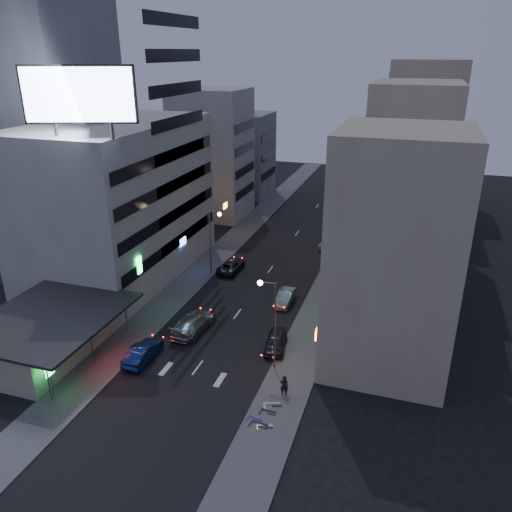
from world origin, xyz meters
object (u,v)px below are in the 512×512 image
at_px(parked_car_left, 231,266).
at_px(scooter_black_a, 270,418).
at_px(parked_car_right_mid, 285,297).
at_px(scooter_black_b, 277,406).
at_px(road_car_silver, 193,323).
at_px(parked_car_right_near, 276,342).
at_px(scooter_silver_b, 281,396).
at_px(scooter_blue, 263,415).
at_px(person, 284,386).
at_px(scooter_silver_a, 273,419).
at_px(parked_car_right_far, 329,242).
at_px(road_car_blue, 143,352).

bearing_deg(parked_car_left, scooter_black_a, 117.07).
bearing_deg(parked_car_right_mid, scooter_black_b, -76.69).
relative_size(parked_car_left, road_car_silver, 0.85).
xyz_separation_m(parked_car_right_near, scooter_silver_b, (2.49, -7.25, -0.01)).
relative_size(parked_car_left, scooter_blue, 3.02).
distance_m(person, scooter_silver_a, 3.52).
distance_m(scooter_black_b, scooter_silver_b, 1.19).
relative_size(parked_car_left, parked_car_right_far, 0.99).
bearing_deg(scooter_black_b, parked_car_right_mid, 16.42).
xyz_separation_m(parked_car_right_mid, scooter_silver_b, (4.01, -16.12, 0.03)).
bearing_deg(person, scooter_blue, 63.09).
bearing_deg(parked_car_right_far, scooter_silver_a, -78.39).
height_order(scooter_silver_a, scooter_black_b, scooter_black_b).
bearing_deg(parked_car_right_near, parked_car_left, 115.99).
bearing_deg(parked_car_left, road_car_blue, 89.14).
relative_size(road_car_blue, scooter_black_a, 2.33).
distance_m(parked_car_right_mid, person, 15.71).
bearing_deg(scooter_blue, scooter_black_a, -107.24).
xyz_separation_m(scooter_black_b, scooter_silver_b, (-0.04, 1.18, 0.06)).
xyz_separation_m(parked_car_right_far, road_car_silver, (-8.51, -26.21, 0.12)).
bearing_deg(person, road_car_silver, -47.69).
bearing_deg(scooter_black_a, scooter_silver_b, 5.33).
distance_m(scooter_blue, scooter_black_b, 1.39).
height_order(scooter_black_a, scooter_silver_a, scooter_black_a).
height_order(parked_car_right_far, scooter_blue, parked_car_right_far).
distance_m(parked_car_right_mid, scooter_black_b, 17.77).
bearing_deg(parked_car_right_near, parked_car_right_mid, 91.99).
bearing_deg(scooter_black_b, scooter_black_a, 177.95).
bearing_deg(road_car_silver, parked_car_right_mid, -125.43).
relative_size(scooter_black_a, scooter_blue, 1.21).
height_order(road_car_silver, scooter_black_b, road_car_silver).
relative_size(parked_car_right_mid, scooter_blue, 2.58).
distance_m(parked_car_left, scooter_blue, 27.44).
xyz_separation_m(scooter_silver_a, scooter_blue, (-0.79, 0.18, -0.02)).
height_order(parked_car_right_mid, road_car_silver, road_car_silver).
distance_m(road_car_blue, scooter_silver_a, 13.94).
bearing_deg(scooter_silver_a, road_car_silver, 32.32).
distance_m(road_car_silver, person, 12.98).
xyz_separation_m(parked_car_right_near, road_car_silver, (-8.51, 0.59, 0.11)).
relative_size(parked_car_right_near, scooter_blue, 2.62).
bearing_deg(road_car_silver, scooter_silver_a, 141.63).
bearing_deg(person, scooter_silver_a, 76.48).
height_order(person, scooter_blue, person).
bearing_deg(parked_car_right_near, parked_car_right_far, 82.31).
distance_m(parked_car_right_near, parked_car_right_far, 26.80).
xyz_separation_m(parked_car_right_near, parked_car_right_mid, (-1.52, 8.88, -0.04)).
bearing_deg(road_car_silver, road_car_blue, 75.29).
height_order(parked_car_right_far, road_car_blue, road_car_blue).
bearing_deg(road_car_silver, parked_car_left, -79.15).
relative_size(scooter_silver_a, scooter_black_b, 0.95).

